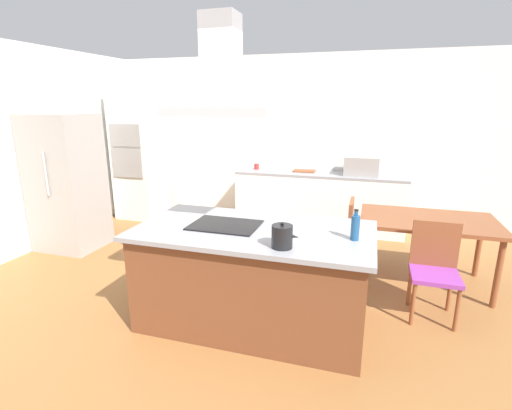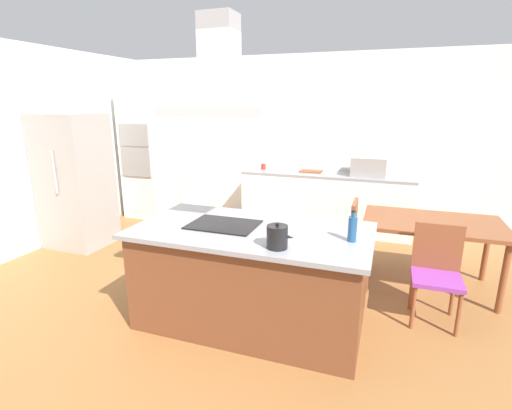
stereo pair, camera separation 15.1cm
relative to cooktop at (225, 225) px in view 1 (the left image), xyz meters
name	(u,v)px [view 1 (the left image)]	position (x,y,z in m)	size (l,w,h in m)	color
ground	(288,259)	(0.27, 1.50, -0.91)	(16.00, 16.00, 0.00)	#936033
wall_back	(313,141)	(0.27, 3.25, 0.44)	(7.20, 0.10, 2.70)	white
wall_left	(30,150)	(-3.18, 1.00, 0.44)	(0.10, 8.80, 2.70)	white
kitchen_island	(254,276)	(0.27, 0.00, -0.45)	(2.05, 1.09, 0.90)	brown
cooktop	(225,225)	(0.00, 0.00, 0.00)	(0.60, 0.44, 0.01)	black
tea_kettle	(282,236)	(0.61, -0.36, 0.08)	(0.21, 0.16, 0.20)	black
olive_oil_bottle	(355,227)	(1.12, -0.03, 0.10)	(0.07, 0.07, 0.25)	navy
back_counter	(319,201)	(0.45, 2.88, -0.46)	(2.60, 0.62, 0.90)	white
countertop_microwave	(361,166)	(1.07, 2.88, 0.13)	(0.50, 0.38, 0.28)	#9E9993
coffee_mug_red	(257,166)	(-0.59, 2.91, 0.04)	(0.08, 0.08, 0.09)	red
cutting_board	(304,171)	(0.19, 2.93, 0.00)	(0.34, 0.24, 0.02)	brown
wall_oven_stack	(138,154)	(-2.63, 2.65, 0.20)	(0.70, 0.66, 2.20)	white
refrigerator	(67,183)	(-2.71, 1.07, 0.00)	(0.80, 0.73, 1.82)	#9E9993
dining_table	(427,226)	(1.84, 1.29, -0.24)	(1.40, 0.90, 0.75)	brown
chair_at_left_end	(340,232)	(0.92, 1.29, -0.40)	(0.42, 0.42, 0.89)	purple
chair_facing_island	(435,264)	(1.84, 0.62, -0.40)	(0.42, 0.42, 0.89)	purple
range_hood	(222,84)	(0.00, 0.00, 1.20)	(0.90, 0.55, 0.78)	#ADADB2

